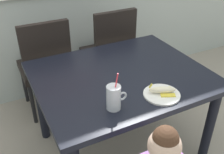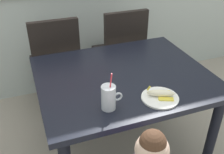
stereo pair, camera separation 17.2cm
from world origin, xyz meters
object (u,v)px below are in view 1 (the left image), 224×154
(dining_chair_right, at_px, (110,49))
(peeled_banana, at_px, (163,90))
(dining_table, at_px, (121,85))
(dining_chair_left, at_px, (46,63))
(milk_cup, at_px, (114,99))
(snack_plate, at_px, (162,94))

(dining_chair_right, xyz_separation_m, peeled_banana, (-0.18, -1.09, 0.22))
(dining_table, distance_m, peeled_banana, 0.38)
(dining_chair_left, bearing_deg, peeled_banana, 113.77)
(dining_chair_left, bearing_deg, milk_cup, 97.66)
(milk_cup, distance_m, snack_plate, 0.33)
(milk_cup, xyz_separation_m, peeled_banana, (0.33, -0.01, -0.04))
(dining_table, distance_m, snack_plate, 0.38)
(dining_table, height_order, dining_chair_left, dining_chair_left)
(dining_table, height_order, dining_chair_right, dining_chair_right)
(snack_plate, relative_size, peeled_banana, 1.33)
(dining_chair_left, bearing_deg, dining_chair_right, -179.71)
(dining_chair_left, xyz_separation_m, milk_cup, (0.14, -1.07, 0.25))
(dining_table, bearing_deg, milk_cup, -124.91)
(dining_chair_right, xyz_separation_m, milk_cup, (-0.51, -1.08, 0.25))
(dining_chair_right, distance_m, snack_plate, 1.13)
(milk_cup, height_order, snack_plate, milk_cup)
(dining_chair_right, bearing_deg, peeled_banana, 80.72)
(dining_table, height_order, peeled_banana, peeled_banana)
(peeled_banana, bearing_deg, dining_table, 107.52)
(dining_table, xyz_separation_m, peeled_banana, (0.11, -0.34, 0.13))
(dining_chair_left, relative_size, peeled_banana, 5.54)
(dining_chair_left, distance_m, milk_cup, 1.11)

